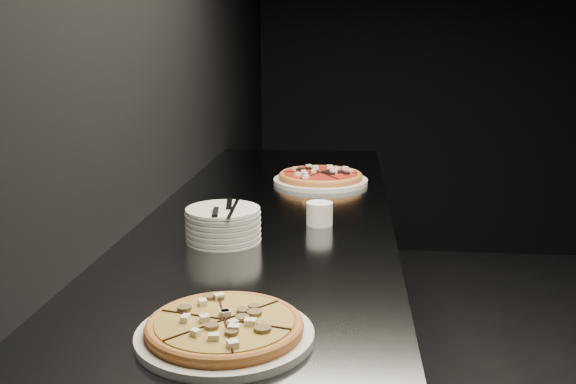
# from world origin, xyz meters

# --- Properties ---
(wall_left) EXTENTS (0.02, 5.00, 2.80)m
(wall_left) POSITION_xyz_m (-2.50, 0.00, 1.40)
(wall_left) COLOR black
(wall_left) RESTS_ON floor
(counter) EXTENTS (0.74, 2.44, 0.92)m
(counter) POSITION_xyz_m (-2.13, 0.00, 0.46)
(counter) COLOR #57595E
(counter) RESTS_ON floor
(pizza_mushroom) EXTENTS (0.34, 0.34, 0.04)m
(pizza_mushroom) POSITION_xyz_m (-2.10, -0.81, 0.94)
(pizza_mushroom) COLOR silver
(pizza_mushroom) RESTS_ON counter
(pizza_tomato) EXTENTS (0.35, 0.35, 0.04)m
(pizza_tomato) POSITION_xyz_m (-2.00, 0.49, 0.94)
(pizza_tomato) COLOR silver
(pizza_tomato) RESTS_ON counter
(plate_stack) EXTENTS (0.20, 0.20, 0.09)m
(plate_stack) POSITION_xyz_m (-2.22, -0.24, 0.96)
(plate_stack) COLOR silver
(plate_stack) RESTS_ON counter
(cutlery) EXTENTS (0.07, 0.21, 0.01)m
(cutlery) POSITION_xyz_m (-2.21, -0.25, 1.01)
(cutlery) COLOR #AEB0B5
(cutlery) RESTS_ON plate_stack
(ramekin) EXTENTS (0.08, 0.08, 0.07)m
(ramekin) POSITION_xyz_m (-1.97, -0.07, 0.96)
(ramekin) COLOR silver
(ramekin) RESTS_ON counter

